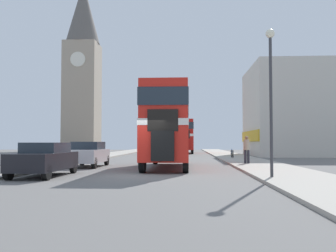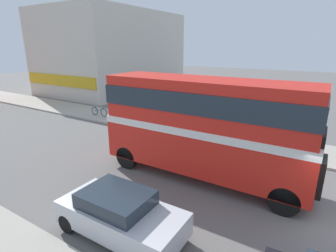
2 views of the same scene
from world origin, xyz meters
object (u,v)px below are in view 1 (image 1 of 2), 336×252
(car_parked_mid, at_px, (88,154))
(church_tower, at_px, (82,64))
(bus_distant, at_px, (184,134))
(bicycle_on_pavement, at_px, (232,154))
(street_lamp, at_px, (271,80))
(car_parked_near, at_px, (45,159))
(pedestrian_walking, at_px, (247,148))
(double_decker_bus, at_px, (168,122))

(car_parked_mid, xyz_separation_m, church_tower, (-13.00, 43.84, 14.94))
(bus_distant, bearing_deg, bicycle_on_pavement, -76.16)
(car_parked_mid, bearing_deg, church_tower, 106.52)
(bus_distant, xyz_separation_m, street_lamp, (3.78, -36.45, 1.31))
(car_parked_near, bearing_deg, bus_distant, 80.82)
(car_parked_near, distance_m, street_lamp, 10.08)
(bus_distant, bearing_deg, car_parked_mid, -100.80)
(bicycle_on_pavement, bearing_deg, car_parked_mid, -131.84)
(car_parked_near, distance_m, pedestrian_walking, 13.12)
(double_decker_bus, distance_m, bus_distant, 29.63)
(double_decker_bus, distance_m, church_tower, 49.64)
(bicycle_on_pavement, distance_m, church_tower, 42.78)
(bus_distant, height_order, street_lamp, street_lamp)
(pedestrian_walking, xyz_separation_m, street_lamp, (-0.52, -9.54, 2.84))
(bus_distant, relative_size, street_lamp, 1.63)
(car_parked_near, xyz_separation_m, church_tower, (-12.82, 50.18, 14.96))
(bus_distant, bearing_deg, double_decker_bus, -91.28)
(car_parked_mid, height_order, bicycle_on_pavement, car_parked_mid)
(pedestrian_walking, relative_size, church_tower, 0.06)
(car_parked_near, relative_size, bicycle_on_pavement, 2.44)
(car_parked_near, height_order, street_lamp, street_lamp)
(bicycle_on_pavement, xyz_separation_m, street_lamp, (-0.63, -18.53, 3.47))
(double_decker_bus, height_order, church_tower, church_tower)
(car_parked_near, xyz_separation_m, car_parked_mid, (0.18, 6.35, 0.02))
(bicycle_on_pavement, relative_size, street_lamp, 0.30)
(car_parked_near, relative_size, car_parked_mid, 1.05)
(street_lamp, bearing_deg, car_parked_mid, 141.46)
(pedestrian_walking, bearing_deg, car_parked_mid, -167.85)
(bicycle_on_pavement, xyz_separation_m, church_tower, (-22.95, 32.72, 15.24))
(bus_distant, relative_size, pedestrian_walking, 5.38)
(church_tower, bearing_deg, bicycle_on_pavement, -54.95)
(bus_distant, relative_size, bicycle_on_pavement, 5.41)
(car_parked_near, relative_size, street_lamp, 0.73)
(car_parked_mid, relative_size, street_lamp, 0.70)
(street_lamp, bearing_deg, double_decker_bus, 123.03)
(car_parked_mid, height_order, church_tower, church_tower)
(double_decker_bus, distance_m, street_lamp, 8.25)
(pedestrian_walking, xyz_separation_m, church_tower, (-22.84, 41.72, 14.60))
(bicycle_on_pavement, bearing_deg, bus_distant, 103.84)
(bus_distant, bearing_deg, church_tower, 141.39)
(car_parked_near, height_order, church_tower, church_tower)
(car_parked_mid, bearing_deg, pedestrian_walking, 12.15)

